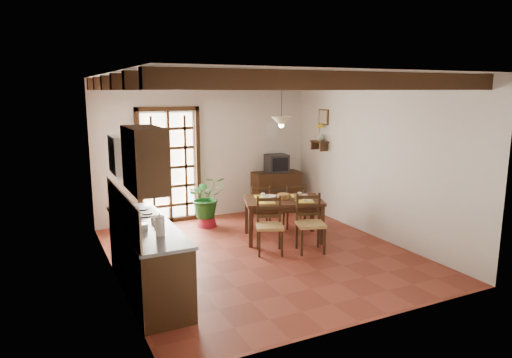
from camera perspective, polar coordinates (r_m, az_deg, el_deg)
ground_plane at (r=7.43m, az=0.67°, el=-9.34°), size 5.00×5.00×0.00m
room_shell at (r=7.01m, az=0.70°, el=4.72°), size 4.52×5.02×2.81m
ceiling_beams at (r=6.97m, az=0.72°, el=11.88°), size 4.50×4.34×0.20m
french_door at (r=9.09m, az=-10.83°, el=1.90°), size 1.26×0.11×2.32m
kitchen_counter at (r=6.12m, az=-13.49°, el=-9.47°), size 0.64×2.25×1.38m
upper_cabinet at (r=5.09m, az=-13.75°, el=2.40°), size 0.35×0.80×0.70m
range_hood at (r=6.33m, az=-15.94°, el=2.87°), size 0.38×0.60×0.54m
counter_items at (r=6.06m, az=-13.88°, el=-4.88°), size 0.50×1.43×0.25m
dining_table at (r=7.99m, az=3.42°, el=-3.16°), size 1.54×1.26×0.72m
chair_near_left at (r=7.39m, az=1.71°, el=-7.12°), size 0.54×0.53×0.91m
chair_near_right at (r=7.51m, az=6.78°, el=-6.84°), size 0.53×0.52×0.93m
chair_far_left at (r=8.69m, az=0.48°, el=-4.46°), size 0.48×0.46×0.85m
chair_far_right at (r=8.79m, az=4.81°, el=-4.30°), size 0.49×0.48×0.85m
table_setting at (r=7.97m, az=3.43°, el=-2.51°), size 0.97×0.65×0.09m
table_bowl at (r=7.98m, az=1.69°, el=-2.29°), size 0.28×0.28×0.05m
sideboard at (r=9.86m, az=2.56°, el=-1.59°), size 1.05×0.53×0.87m
crt_tv at (r=9.74m, az=2.61°, el=1.99°), size 0.47×0.44×0.38m
fuse_box at (r=9.90m, az=2.01°, el=6.17°), size 0.25×0.03×0.32m
plant_pot at (r=8.89m, az=-6.13°, el=-5.21°), size 0.38×0.38×0.23m
potted_plant at (r=8.78m, az=-6.19°, el=-2.32°), size 2.05×1.80×2.11m
wall_shelf at (r=9.50m, az=7.93°, el=4.41°), size 0.20×0.42×0.20m
shelf_vase at (r=9.48m, az=7.96°, el=5.25°), size 0.15×0.15×0.15m
shelf_flowers at (r=9.46m, az=7.99°, el=6.50°), size 0.14×0.14×0.36m
framed_picture at (r=9.50m, az=8.44°, el=7.67°), size 0.03×0.32×0.32m
pendant_lamp at (r=7.85m, az=3.18°, el=7.30°), size 0.36×0.36×0.84m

